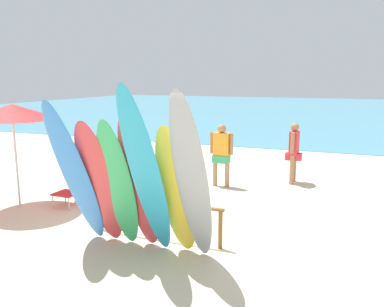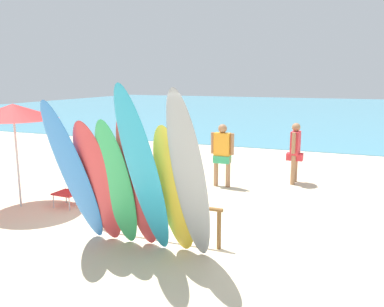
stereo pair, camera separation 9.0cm
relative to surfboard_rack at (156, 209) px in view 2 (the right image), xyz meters
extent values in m
plane|color=beige|center=(0.00, 14.00, -0.52)|extent=(60.00, 60.00, 0.00)
cube|color=teal|center=(0.00, 29.28, -0.51)|extent=(60.00, 40.00, 0.02)
cylinder|color=brown|center=(-1.11, 0.00, -0.19)|extent=(0.07, 0.07, 0.65)
cylinder|color=brown|center=(1.11, 0.00, -0.19)|extent=(0.07, 0.07, 0.65)
cylinder|color=brown|center=(0.00, 0.00, 0.13)|extent=(2.35, 0.06, 0.06)
ellipsoid|color=#337AD1|center=(-0.97, -0.83, 0.69)|extent=(0.56, 1.16, 2.41)
ellipsoid|color=#D13D42|center=(-0.63, -0.70, 0.54)|extent=(0.63, 0.94, 2.11)
ellipsoid|color=#38B266|center=(-0.30, -0.68, 0.55)|extent=(0.55, 0.90, 2.14)
ellipsoid|color=#D13D42|center=(0.04, -0.62, 0.61)|extent=(0.57, 0.88, 2.26)
ellipsoid|color=#289EC6|center=(0.29, -0.89, 0.81)|extent=(0.49, 1.25, 2.65)
ellipsoid|color=yellow|center=(0.62, -0.60, 0.53)|extent=(0.59, 0.83, 2.08)
ellipsoid|color=#999EA3|center=(0.93, -0.76, 0.78)|extent=(0.54, 1.05, 2.59)
cylinder|color=#9E704C|center=(-0.13, 3.56, -0.14)|extent=(0.12, 0.12, 0.76)
cylinder|color=#9E704C|center=(0.18, 3.55, -0.14)|extent=(0.12, 0.12, 0.76)
cube|color=#33A36B|center=(0.03, 3.56, 0.18)|extent=(0.41, 0.25, 0.18)
cube|color=orange|center=(0.03, 3.56, 0.54)|extent=(0.39, 0.21, 0.60)
sphere|color=#9E704C|center=(0.03, 3.56, 0.95)|extent=(0.22, 0.22, 0.22)
cylinder|color=#9E704C|center=(-0.22, 3.56, 0.57)|extent=(0.09, 0.09, 0.53)
cylinder|color=#9E704C|center=(0.28, 3.55, 0.57)|extent=(0.09, 0.09, 0.53)
cylinder|color=#9E704C|center=(1.66, 4.72, -0.14)|extent=(0.12, 0.12, 0.76)
cylinder|color=#9E704C|center=(1.65, 4.40, -0.14)|extent=(0.12, 0.12, 0.76)
cube|color=#DB333D|center=(1.65, 4.56, 0.18)|extent=(0.41, 0.25, 0.18)
cube|color=#DB333D|center=(1.65, 4.56, 0.54)|extent=(0.22, 0.40, 0.59)
sphere|color=#9E704C|center=(1.65, 4.56, 0.94)|extent=(0.21, 0.21, 0.21)
cylinder|color=#9E704C|center=(1.67, 4.81, 0.57)|extent=(0.09, 0.09, 0.53)
cylinder|color=#9E704C|center=(1.64, 4.31, 0.57)|extent=(0.09, 0.09, 0.53)
cylinder|color=#B7B7BC|center=(-2.73, 0.64, -0.38)|extent=(0.02, 0.02, 0.28)
cylinder|color=#B7B7BC|center=(-2.31, 0.62, -0.38)|extent=(0.02, 0.02, 0.28)
cylinder|color=#B7B7BC|center=(-2.72, 1.02, -0.38)|extent=(0.02, 0.02, 0.28)
cylinder|color=#B7B7BC|center=(-2.30, 1.00, -0.38)|extent=(0.02, 0.02, 0.28)
cube|color=red|center=(-2.52, 0.82, -0.22)|extent=(0.52, 0.47, 0.03)
cube|color=red|center=(-2.50, 1.15, 0.05)|extent=(0.51, 0.25, 0.52)
cylinder|color=#B7B7BC|center=(-3.07, 2.41, -0.38)|extent=(0.02, 0.02, 0.28)
cylinder|color=#B7B7BC|center=(-2.68, 2.25, -0.38)|extent=(0.02, 0.02, 0.28)
cylinder|color=#B7B7BC|center=(-2.92, 2.76, -0.38)|extent=(0.02, 0.02, 0.28)
cylinder|color=#B7B7BC|center=(-2.53, 2.59, -0.38)|extent=(0.02, 0.02, 0.28)
cube|color=red|center=(-2.80, 2.50, -0.22)|extent=(0.64, 0.61, 0.03)
cube|color=red|center=(-2.67, 2.80, 0.05)|extent=(0.55, 0.41, 0.52)
cylinder|color=silver|center=(-3.45, 0.46, 0.53)|extent=(0.04, 0.04, 2.09)
cone|color=red|center=(-3.45, 0.46, 1.50)|extent=(1.78, 1.78, 0.31)
camera|label=1|loc=(2.86, -5.71, 2.17)|focal=37.22mm
camera|label=2|loc=(2.94, -5.68, 2.17)|focal=37.22mm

